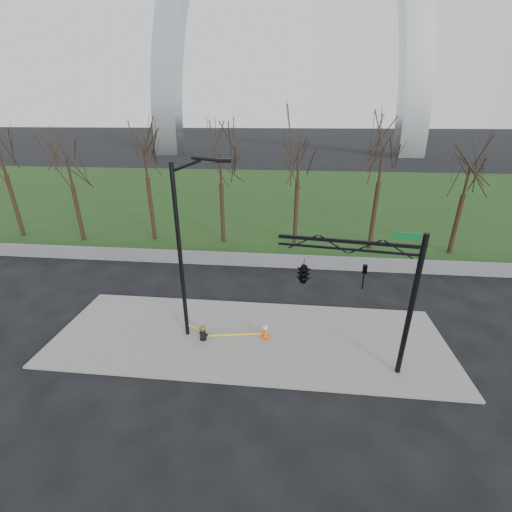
# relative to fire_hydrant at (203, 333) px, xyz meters

# --- Properties ---
(ground) EXTENTS (500.00, 500.00, 0.00)m
(ground) POSITION_rel_fire_hydrant_xyz_m (2.04, 0.47, -0.45)
(ground) COLOR black
(ground) RESTS_ON ground
(sidewalk) EXTENTS (18.00, 6.00, 0.10)m
(sidewalk) POSITION_rel_fire_hydrant_xyz_m (2.04, 0.47, -0.40)
(sidewalk) COLOR slate
(sidewalk) RESTS_ON ground
(grass_strip) EXTENTS (120.00, 40.00, 0.06)m
(grass_strip) POSITION_rel_fire_hydrant_xyz_m (2.04, 30.47, -0.42)
(grass_strip) COLOR #1C3A15
(grass_strip) RESTS_ON ground
(guardrail) EXTENTS (60.00, 0.30, 0.90)m
(guardrail) POSITION_rel_fire_hydrant_xyz_m (2.04, 8.47, -0.00)
(guardrail) COLOR #59595B
(guardrail) RESTS_ON ground
(tree_row) EXTENTS (38.80, 4.00, 8.05)m
(tree_row) POSITION_rel_fire_hydrant_xyz_m (-1.56, 12.47, 3.57)
(tree_row) COLOR black
(tree_row) RESTS_ON ground
(fire_hydrant) EXTENTS (0.47, 0.34, 0.76)m
(fire_hydrant) POSITION_rel_fire_hydrant_xyz_m (0.00, 0.00, 0.00)
(fire_hydrant) COLOR black
(fire_hydrant) RESTS_ON sidewalk
(traffic_cone) EXTENTS (0.50, 0.50, 0.75)m
(traffic_cone) POSITION_rel_fire_hydrant_xyz_m (2.82, 0.48, 0.02)
(traffic_cone) COLOR #E1510B
(traffic_cone) RESTS_ON sidewalk
(street_light) EXTENTS (2.39, 0.33, 8.21)m
(street_light) POSITION_rel_fire_hydrant_xyz_m (-0.62, 0.37, 4.24)
(street_light) COLOR black
(street_light) RESTS_ON ground
(traffic_signal_mast) EXTENTS (5.07, 2.53, 6.00)m
(traffic_signal_mast) POSITION_rel_fire_hydrant_xyz_m (5.10, -0.81, 3.70)
(traffic_signal_mast) COLOR black
(traffic_signal_mast) RESTS_ON ground
(caution_tape) EXTENTS (3.67, 0.48, 0.40)m
(caution_tape) POSITION_rel_fire_hydrant_xyz_m (0.96, 0.23, -0.09)
(caution_tape) COLOR yellow
(caution_tape) RESTS_ON ground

